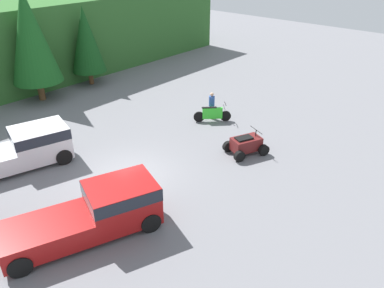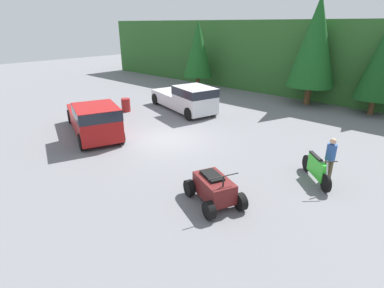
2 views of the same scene
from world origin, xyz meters
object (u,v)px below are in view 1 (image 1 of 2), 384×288
object	(u,v)px
quad_atv	(246,145)
rider_person	(212,105)
dirt_bike	(212,114)
pickup_truck_second	(21,149)
pickup_truck_red	(98,210)

from	to	relation	value
quad_atv	rider_person	size ratio (longest dim) A/B	1.42
dirt_bike	rider_person	bearing A→B (deg)	90.35
pickup_truck_second	quad_atv	world-z (taller)	pickup_truck_second
pickup_truck_second	dirt_bike	bearing A→B (deg)	-5.00
dirt_bike	rider_person	size ratio (longest dim) A/B	1.01
pickup_truck_second	quad_atv	bearing A→B (deg)	-27.12
pickup_truck_red	quad_atv	bearing A→B (deg)	15.40
quad_atv	rider_person	world-z (taller)	rider_person
pickup_truck_red	pickup_truck_second	world-z (taller)	same
pickup_truck_red	rider_person	xyz separation A→B (m)	(10.76, 3.27, -0.04)
dirt_bike	quad_atv	xyz separation A→B (m)	(-1.90, -3.72, 0.01)
quad_atv	rider_person	xyz separation A→B (m)	(2.21, 4.05, 0.42)
pickup_truck_second	dirt_bike	world-z (taller)	pickup_truck_second
quad_atv	rider_person	distance (m)	4.63
dirt_bike	quad_atv	world-z (taller)	quad_atv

